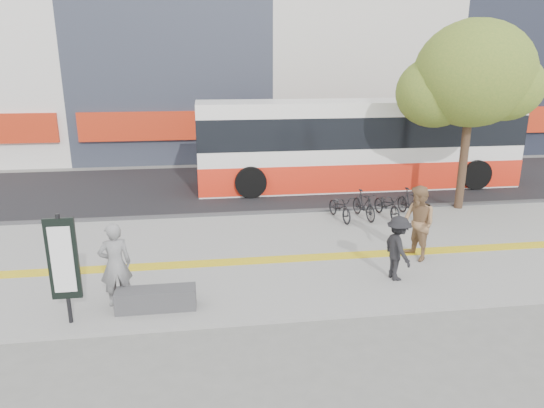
{
  "coord_description": "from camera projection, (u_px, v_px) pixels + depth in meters",
  "views": [
    {
      "loc": [
        -1.51,
        -10.22,
        4.87
      ],
      "look_at": [
        0.24,
        2.0,
        1.28
      ],
      "focal_mm": 31.56,
      "sensor_mm": 36.0,
      "label": 1
    }
  ],
  "objects": [
    {
      "name": "ground",
      "position": [
        274.0,
        280.0,
        11.28
      ],
      "size": [
        120.0,
        120.0,
        0.0
      ],
      "primitive_type": "plane",
      "color": "slate",
      "rests_on": "ground"
    },
    {
      "name": "sidewalk",
      "position": [
        266.0,
        254.0,
        12.69
      ],
      "size": [
        40.0,
        7.0,
        0.08
      ],
      "primitive_type": "cube",
      "color": "gray",
      "rests_on": "ground"
    },
    {
      "name": "tactile_strip",
      "position": [
        268.0,
        260.0,
        12.21
      ],
      "size": [
        40.0,
        0.45,
        0.01
      ],
      "primitive_type": "cube",
      "color": "yellow",
      "rests_on": "sidewalk"
    },
    {
      "name": "street",
      "position": [
        243.0,
        186.0,
        19.82
      ],
      "size": [
        40.0,
        8.0,
        0.06
      ],
      "primitive_type": "cube",
      "color": "black",
      "rests_on": "ground"
    },
    {
      "name": "curb",
      "position": [
        252.0,
        214.0,
        16.01
      ],
      "size": [
        40.0,
        0.25,
        0.14
      ],
      "primitive_type": "cube",
      "color": "#333335",
      "rests_on": "ground"
    },
    {
      "name": "bench",
      "position": [
        156.0,
        299.0,
        9.7
      ],
      "size": [
        1.6,
        0.45,
        0.45
      ],
      "primitive_type": "cube",
      "color": "#333335",
      "rests_on": "sidewalk"
    },
    {
      "name": "signboard",
      "position": [
        63.0,
        261.0,
        8.9
      ],
      "size": [
        0.55,
        0.1,
        2.2
      ],
      "color": "black",
      "rests_on": "sidewalk"
    },
    {
      "name": "street_tree",
      "position": [
        470.0,
        76.0,
        15.57
      ],
      "size": [
        4.4,
        3.8,
        6.31
      ],
      "color": "#322416",
      "rests_on": "sidewalk"
    },
    {
      "name": "bus",
      "position": [
        357.0,
        146.0,
        19.52
      ],
      "size": [
        12.98,
        3.08,
        3.46
      ],
      "color": "white",
      "rests_on": "street"
    },
    {
      "name": "bicycle_row",
      "position": [
        375.0,
        205.0,
        15.46
      ],
      "size": [
        3.1,
        1.63,
        0.91
      ],
      "color": "black",
      "rests_on": "sidewalk"
    },
    {
      "name": "seated_woman",
      "position": [
        115.0,
        264.0,
        9.73
      ],
      "size": [
        0.74,
        0.59,
        1.77
      ],
      "primitive_type": "imported",
      "rotation": [
        0.0,
        0.0,
        3.42
      ],
      "color": "black",
      "rests_on": "sidewalk"
    },
    {
      "name": "pedestrian_tan",
      "position": [
        418.0,
        223.0,
        12.04
      ],
      "size": [
        0.92,
        1.07,
        1.91
      ],
      "primitive_type": "imported",
      "rotation": [
        0.0,
        0.0,
        -1.34
      ],
      "color": "olive",
      "rests_on": "sidewalk"
    },
    {
      "name": "pedestrian_dark",
      "position": [
        398.0,
        248.0,
        10.95
      ],
      "size": [
        0.66,
        1.03,
        1.52
      ],
      "primitive_type": "imported",
      "rotation": [
        0.0,
        0.0,
        1.68
      ],
      "color": "black",
      "rests_on": "sidewalk"
    }
  ]
}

